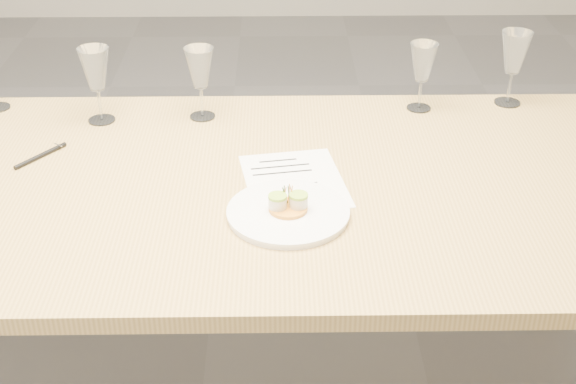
{
  "coord_description": "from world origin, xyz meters",
  "views": [
    {
      "loc": [
        0.23,
        -1.65,
        1.7
      ],
      "look_at": [
        0.25,
        -0.14,
        0.8
      ],
      "focal_mm": 50.0,
      "sensor_mm": 36.0,
      "label": 1
    }
  ],
  "objects_px": {
    "recipe_sheet": "(294,181)",
    "wine_glass_2": "(200,69)",
    "wine_glass_1": "(95,71)",
    "wine_glass_4": "(515,54)",
    "wine_glass_3": "(423,64)",
    "dining_table": "(185,206)",
    "dinner_plate": "(288,212)",
    "ballpoint_pen": "(41,156)"
  },
  "relations": [
    {
      "from": "dining_table",
      "to": "wine_glass_1",
      "type": "bearing_deg",
      "value": 126.81
    },
    {
      "from": "recipe_sheet",
      "to": "wine_glass_1",
      "type": "xyz_separation_m",
      "value": [
        -0.52,
        0.34,
        0.15
      ]
    },
    {
      "from": "ballpoint_pen",
      "to": "wine_glass_2",
      "type": "bearing_deg",
      "value": -22.55
    },
    {
      "from": "dinner_plate",
      "to": "wine_glass_2",
      "type": "height_order",
      "value": "wine_glass_2"
    },
    {
      "from": "dining_table",
      "to": "wine_glass_2",
      "type": "height_order",
      "value": "wine_glass_2"
    },
    {
      "from": "wine_glass_1",
      "to": "wine_glass_3",
      "type": "distance_m",
      "value": 0.88
    },
    {
      "from": "wine_glass_3",
      "to": "ballpoint_pen",
      "type": "bearing_deg",
      "value": -164.39
    },
    {
      "from": "dining_table",
      "to": "dinner_plate",
      "type": "height_order",
      "value": "dinner_plate"
    },
    {
      "from": "wine_glass_3",
      "to": "wine_glass_4",
      "type": "xyz_separation_m",
      "value": [
        0.26,
        0.03,
        0.01
      ]
    },
    {
      "from": "recipe_sheet",
      "to": "wine_glass_4",
      "type": "bearing_deg",
      "value": 25.54
    },
    {
      "from": "wine_glass_3",
      "to": "wine_glass_1",
      "type": "bearing_deg",
      "value": -175.76
    },
    {
      "from": "ballpoint_pen",
      "to": "dining_table",
      "type": "bearing_deg",
      "value": -72.66
    },
    {
      "from": "ballpoint_pen",
      "to": "wine_glass_4",
      "type": "relative_size",
      "value": 0.63
    },
    {
      "from": "dining_table",
      "to": "wine_glass_4",
      "type": "xyz_separation_m",
      "value": [
        0.88,
        0.44,
        0.22
      ]
    },
    {
      "from": "dinner_plate",
      "to": "wine_glass_3",
      "type": "relative_size",
      "value": 1.42
    },
    {
      "from": "recipe_sheet",
      "to": "wine_glass_4",
      "type": "relative_size",
      "value": 1.54
    },
    {
      "from": "dining_table",
      "to": "wine_glass_2",
      "type": "distance_m",
      "value": 0.42
    },
    {
      "from": "recipe_sheet",
      "to": "wine_glass_1",
      "type": "distance_m",
      "value": 0.64
    },
    {
      "from": "wine_glass_2",
      "to": "wine_glass_4",
      "type": "height_order",
      "value": "wine_glass_4"
    },
    {
      "from": "recipe_sheet",
      "to": "wine_glass_2",
      "type": "bearing_deg",
      "value": 114.64
    },
    {
      "from": "recipe_sheet",
      "to": "wine_glass_2",
      "type": "height_order",
      "value": "wine_glass_2"
    },
    {
      "from": "ballpoint_pen",
      "to": "wine_glass_1",
      "type": "height_order",
      "value": "wine_glass_1"
    },
    {
      "from": "dining_table",
      "to": "recipe_sheet",
      "type": "distance_m",
      "value": 0.27
    },
    {
      "from": "dining_table",
      "to": "wine_glass_4",
      "type": "distance_m",
      "value": 1.01
    },
    {
      "from": "dinner_plate",
      "to": "wine_glass_2",
      "type": "relative_size",
      "value": 1.36
    },
    {
      "from": "dining_table",
      "to": "wine_glass_1",
      "type": "distance_m",
      "value": 0.48
    },
    {
      "from": "dining_table",
      "to": "recipe_sheet",
      "type": "xyz_separation_m",
      "value": [
        0.26,
        0.0,
        0.07
      ]
    },
    {
      "from": "dining_table",
      "to": "ballpoint_pen",
      "type": "xyz_separation_m",
      "value": [
        -0.37,
        0.13,
        0.07
      ]
    },
    {
      "from": "wine_glass_2",
      "to": "wine_glass_3",
      "type": "relative_size",
      "value": 1.04
    },
    {
      "from": "wine_glass_1",
      "to": "wine_glass_4",
      "type": "relative_size",
      "value": 0.99
    },
    {
      "from": "wine_glass_2",
      "to": "wine_glass_3",
      "type": "xyz_separation_m",
      "value": [
        0.61,
        0.05,
        -0.01
      ]
    },
    {
      "from": "dining_table",
      "to": "ballpoint_pen",
      "type": "distance_m",
      "value": 0.4
    },
    {
      "from": "dinner_plate",
      "to": "wine_glass_2",
      "type": "xyz_separation_m",
      "value": [
        -0.23,
        0.52,
        0.13
      ]
    },
    {
      "from": "ballpoint_pen",
      "to": "wine_glass_3",
      "type": "bearing_deg",
      "value": -37.84
    },
    {
      "from": "wine_glass_1",
      "to": "recipe_sheet",
      "type": "bearing_deg",
      "value": -33.19
    },
    {
      "from": "wine_glass_1",
      "to": "wine_glass_4",
      "type": "height_order",
      "value": "wine_glass_4"
    },
    {
      "from": "ballpoint_pen",
      "to": "dinner_plate",
      "type": "bearing_deg",
      "value": -78.16
    },
    {
      "from": "dinner_plate",
      "to": "wine_glass_4",
      "type": "relative_size",
      "value": 1.29
    },
    {
      "from": "dinner_plate",
      "to": "recipe_sheet",
      "type": "distance_m",
      "value": 0.16
    },
    {
      "from": "dinner_plate",
      "to": "wine_glass_3",
      "type": "height_order",
      "value": "wine_glass_3"
    },
    {
      "from": "dinner_plate",
      "to": "dining_table",
      "type": "bearing_deg",
      "value": 147.98
    },
    {
      "from": "wine_glass_4",
      "to": "ballpoint_pen",
      "type": "bearing_deg",
      "value": -166.06
    }
  ]
}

